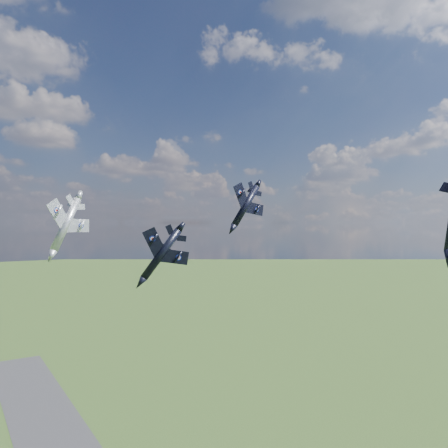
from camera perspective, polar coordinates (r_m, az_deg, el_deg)
jet_lead_navy at (r=70.02m, az=-8.19°, el=-3.88°), size 12.22×14.81×7.57m
jet_high_navy at (r=88.00m, az=2.84°, el=2.40°), size 10.92×14.66×8.20m
jet_left_silver at (r=72.60m, az=-19.96°, el=-0.04°), size 13.45×15.26×6.60m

